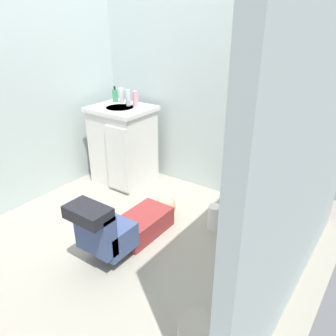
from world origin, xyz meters
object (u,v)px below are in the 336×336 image
at_px(vanity_cabinet, 123,144).
at_px(tissue_box, 271,133).
at_px(paper_towel_roll, 214,218).
at_px(bottle_pink, 136,99).
at_px(soap_dispenser, 115,96).
at_px(bottle_clear, 128,98).
at_px(person_plumber, 126,225).
at_px(toiletry_bag, 290,136).
at_px(toilet, 266,186).
at_px(bottle_white, 122,96).
at_px(toilet_paper_roll, 252,283).
at_px(bottle_blue, 128,97).
at_px(faucet, 130,99).

bearing_deg(vanity_cabinet, tissue_box, 5.85).
bearing_deg(paper_towel_roll, bottle_pink, 162.26).
bearing_deg(soap_dispenser, bottle_clear, -10.61).
relative_size(person_plumber, toiletry_bag, 8.59).
bearing_deg(toilet, bottle_pink, 178.25).
relative_size(person_plumber, bottle_white, 6.82).
relative_size(toilet, vanity_cabinet, 0.91).
bearing_deg(bottle_clear, toiletry_bag, 2.41).
height_order(bottle_pink, paper_towel_roll, bottle_pink).
height_order(paper_towel_roll, toilet_paper_roll, paper_towel_roll).
bearing_deg(toilet_paper_roll, vanity_cabinet, 157.87).
bearing_deg(bottle_pink, bottle_clear, -164.96).
relative_size(bottle_clear, paper_towel_roll, 0.73).
height_order(soap_dispenser, bottle_pink, soap_dispenser).
bearing_deg(person_plumber, tissue_box, 53.98).
distance_m(soap_dispenser, paper_towel_roll, 1.68).
relative_size(toilet, person_plumber, 0.70).
relative_size(soap_dispenser, bottle_blue, 1.17).
xyz_separation_m(person_plumber, toiletry_bag, (0.87, 0.99, 0.63)).
height_order(vanity_cabinet, bottle_blue, bottle_blue).
height_order(faucet, toiletry_bag, faucet).
bearing_deg(person_plumber, bottle_pink, 125.39).
xyz_separation_m(toilet, vanity_cabinet, (-1.54, -0.06, 0.05)).
distance_m(bottle_blue, bottle_pink, 0.16).
bearing_deg(tissue_box, person_plumber, -126.02).
bearing_deg(person_plumber, bottle_blue, 129.32).
height_order(tissue_box, paper_towel_roll, tissue_box).
bearing_deg(bottle_white, bottle_pink, -5.44).
bearing_deg(paper_towel_roll, person_plumber, -128.71).
height_order(tissue_box, bottle_white, bottle_white).
xyz_separation_m(vanity_cabinet, bottle_clear, (0.03, 0.09, 0.48)).
relative_size(toiletry_bag, bottle_pink, 0.81).
height_order(faucet, soap_dispenser, soap_dispenser).
height_order(bottle_blue, bottle_clear, bottle_clear).
bearing_deg(bottle_pink, person_plumber, -54.61).
xyz_separation_m(toiletry_bag, bottle_clear, (-1.62, -0.07, 0.10)).
bearing_deg(soap_dispenser, toilet_paper_roll, -23.30).
bearing_deg(faucet, soap_dispenser, -173.99).
height_order(tissue_box, toiletry_bag, toiletry_bag).
xyz_separation_m(toiletry_bag, bottle_blue, (-1.69, 0.01, 0.09)).
distance_m(toilet, person_plumber, 1.20).
relative_size(vanity_cabinet, faucet, 8.20).
height_order(vanity_cabinet, tissue_box, tissue_box).
relative_size(faucet, paper_towel_roll, 0.45).
relative_size(faucet, person_plumber, 0.09).
bearing_deg(tissue_box, vanity_cabinet, -174.15).
bearing_deg(bottle_white, tissue_box, 0.96).
bearing_deg(tissue_box, bottle_clear, -177.34).
distance_m(soap_dispenser, toilet_paper_roll, 2.31).
relative_size(vanity_cabinet, paper_towel_roll, 3.68).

